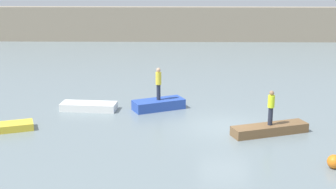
# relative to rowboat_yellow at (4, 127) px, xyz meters

# --- Properties ---
(ground_plane) EXTENTS (120.00, 120.00, 0.00)m
(ground_plane) POSITION_rel_rowboat_yellow_xyz_m (10.82, 0.72, -0.18)
(ground_plane) COLOR slate
(embankment_wall) EXTENTS (80.00, 1.20, 3.59)m
(embankment_wall) POSITION_rel_rowboat_yellow_xyz_m (10.82, 28.68, 1.62)
(embankment_wall) COLOR gray
(embankment_wall) RESTS_ON ground_plane
(rowboat_yellow) EXTENTS (2.89, 1.87, 0.35)m
(rowboat_yellow) POSITION_rel_rowboat_yellow_xyz_m (0.00, 0.00, 0.00)
(rowboat_yellow) COLOR gold
(rowboat_yellow) RESTS_ON ground_plane
(rowboat_white) EXTENTS (3.13, 1.36, 0.42)m
(rowboat_white) POSITION_rel_rowboat_yellow_xyz_m (3.50, 3.53, 0.03)
(rowboat_white) COLOR white
(rowboat_white) RESTS_ON ground_plane
(rowboat_blue) EXTENTS (3.05, 2.22, 0.55)m
(rowboat_blue) POSITION_rel_rowboat_yellow_xyz_m (7.37, 3.76, 0.10)
(rowboat_blue) COLOR #2B4CAD
(rowboat_blue) RESTS_ON ground_plane
(rowboat_brown) EXTENTS (3.85, 2.12, 0.45)m
(rowboat_brown) POSITION_rel_rowboat_yellow_xyz_m (12.83, -0.20, 0.05)
(rowboat_brown) COLOR brown
(rowboat_brown) RESTS_ON ground_plane
(person_hiviz_shirt) EXTENTS (0.32, 0.32, 1.68)m
(person_hiviz_shirt) POSITION_rel_rowboat_yellow_xyz_m (12.83, -0.20, 1.21)
(person_hiviz_shirt) COLOR #232838
(person_hiviz_shirt) RESTS_ON rowboat_brown
(person_yellow_shirt) EXTENTS (0.32, 0.32, 1.82)m
(person_yellow_shirt) POSITION_rel_rowboat_yellow_xyz_m (7.37, 3.76, 1.39)
(person_yellow_shirt) COLOR #232838
(person_yellow_shirt) RESTS_ON rowboat_blue
(mooring_buoy) EXTENTS (0.56, 0.56, 0.56)m
(mooring_buoy) POSITION_rel_rowboat_yellow_xyz_m (14.64, -4.19, 0.10)
(mooring_buoy) COLOR orange
(mooring_buoy) RESTS_ON ground_plane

